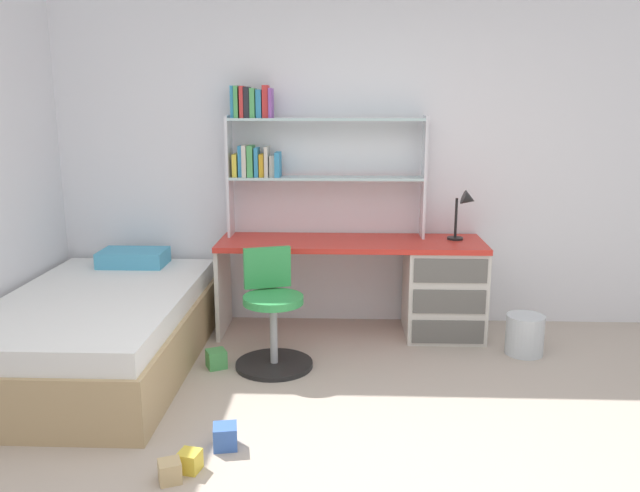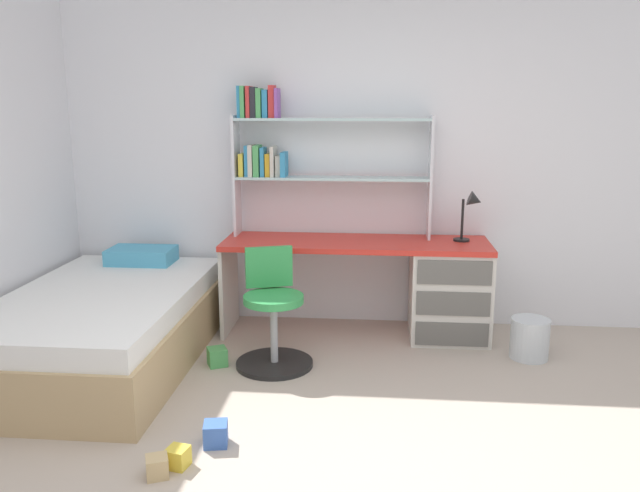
{
  "view_description": "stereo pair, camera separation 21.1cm",
  "coord_description": "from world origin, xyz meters",
  "views": [
    {
      "loc": [
        -0.06,
        -2.62,
        1.73
      ],
      "look_at": [
        -0.22,
        1.41,
        0.83
      ],
      "focal_mm": 36.05,
      "sensor_mm": 36.0,
      "label": 1
    },
    {
      "loc": [
        0.15,
        -2.61,
        1.73
      ],
      "look_at": [
        -0.22,
        1.41,
        0.83
      ],
      "focal_mm": 36.05,
      "sensor_mm": 36.0,
      "label": 2
    }
  ],
  "objects": [
    {
      "name": "toy_block_blue_3",
      "position": [
        -0.67,
        0.36,
        0.06
      ],
      "size": [
        0.14,
        0.14,
        0.12
      ],
      "primitive_type": "cube",
      "rotation": [
        0.0,
        0.0,
        0.18
      ],
      "color": "#3860B7",
      "rests_on": "ground_plane"
    },
    {
      "name": "waste_bin",
      "position": [
        1.21,
        1.7,
        0.14
      ],
      "size": [
        0.26,
        0.26,
        0.28
      ],
      "primitive_type": "cylinder",
      "color": "silver",
      "rests_on": "ground_plane"
    },
    {
      "name": "toy_block_green_1",
      "position": [
        -0.91,
        1.38,
        0.06
      ],
      "size": [
        0.16,
        0.16,
        0.12
      ],
      "primitive_type": "cube",
      "rotation": [
        0.0,
        0.0,
        2.03
      ],
      "color": "#479E51",
      "rests_on": "ground_plane"
    },
    {
      "name": "swivel_chair",
      "position": [
        -0.54,
        1.44,
        0.31
      ],
      "size": [
        0.52,
        0.52,
        0.78
      ],
      "color": "black",
      "rests_on": "ground_plane"
    },
    {
      "name": "toy_block_natural_0",
      "position": [
        -0.87,
        0.05,
        0.05
      ],
      "size": [
        0.13,
        0.13,
        0.1
      ],
      "primitive_type": "cube",
      "rotation": [
        0.0,
        0.0,
        0.39
      ],
      "color": "tan",
      "rests_on": "ground_plane"
    },
    {
      "name": "bed_platform",
      "position": [
        -1.69,
        1.37,
        0.25
      ],
      "size": [
        1.23,
        2.06,
        0.63
      ],
      "color": "tan",
      "rests_on": "ground_plane"
    },
    {
      "name": "toy_block_yellow_2",
      "position": [
        -0.8,
        0.14,
        0.05
      ],
      "size": [
        0.12,
        0.12,
        0.1
      ],
      "primitive_type": "cube",
      "rotation": [
        0.0,
        0.0,
        1.34
      ],
      "color": "gold",
      "rests_on": "ground_plane"
    },
    {
      "name": "bookshelf_hutch",
      "position": [
        -0.47,
        2.27,
        1.4
      ],
      "size": [
        1.5,
        0.22,
        1.14
      ],
      "color": "silver",
      "rests_on": "desk"
    },
    {
      "name": "room_shell",
      "position": [
        -1.2,
        1.2,
        1.32
      ],
      "size": [
        5.65,
        5.82,
        2.64
      ],
      "color": "silver",
      "rests_on": "ground_plane"
    },
    {
      "name": "desk",
      "position": [
        0.51,
        2.09,
        0.4
      ],
      "size": [
        1.99,
        0.58,
        0.73
      ],
      "color": "red",
      "rests_on": "ground_plane"
    },
    {
      "name": "desk_lamp",
      "position": [
        0.84,
        2.13,
        0.98
      ],
      "size": [
        0.2,
        0.17,
        0.38
      ],
      "color": "black",
      "rests_on": "desk"
    }
  ]
}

